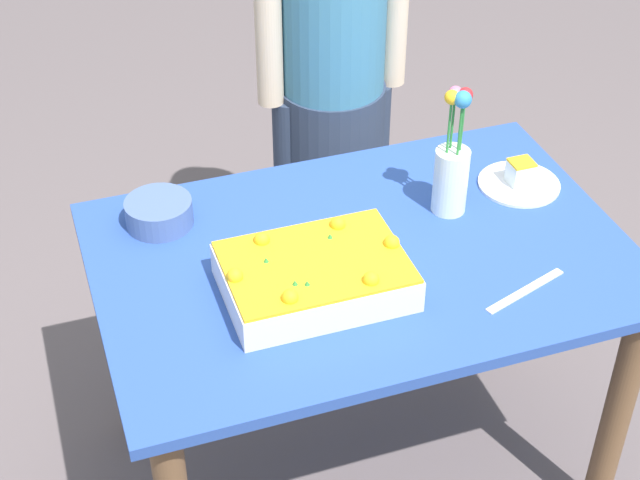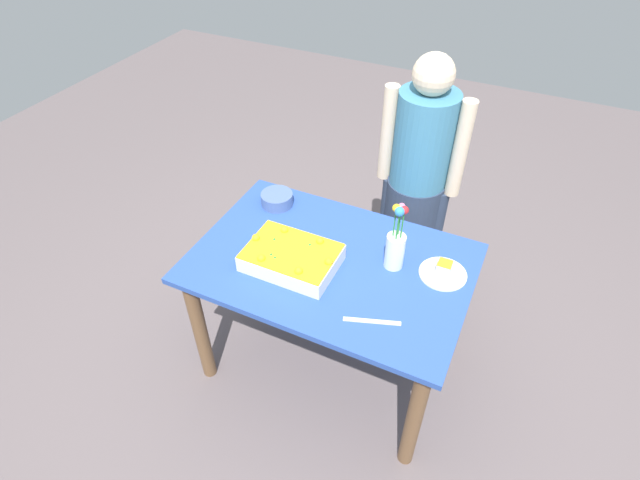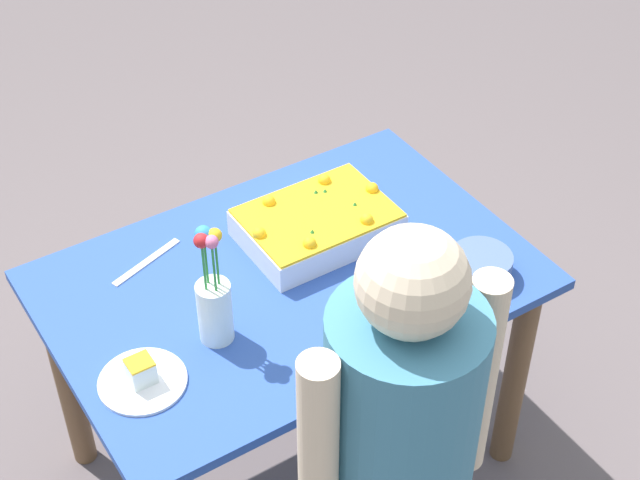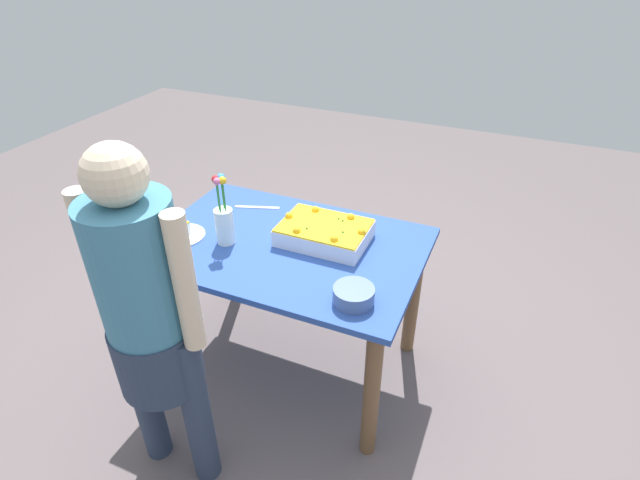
{
  "view_description": "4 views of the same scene",
  "coord_description": "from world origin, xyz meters",
  "px_view_note": "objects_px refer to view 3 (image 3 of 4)",
  "views": [
    {
      "loc": [
        0.68,
        1.68,
        2.18
      ],
      "look_at": [
        0.1,
        -0.02,
        0.8
      ],
      "focal_mm": 55.0,
      "sensor_mm": 36.0,
      "label": 1
    },
    {
      "loc": [
        -0.65,
        1.5,
        2.33
      ],
      "look_at": [
        0.07,
        -0.02,
        0.85
      ],
      "focal_mm": 28.0,
      "sensor_mm": 36.0,
      "label": 2
    },
    {
      "loc": [
        -0.96,
        -1.65,
        2.5
      ],
      "look_at": [
        0.09,
        -0.01,
        0.85
      ],
      "focal_mm": 55.0,
      "sensor_mm": 36.0,
      "label": 3
    },
    {
      "loc": [
        0.91,
        -1.71,
        2.02
      ],
      "look_at": [
        0.14,
        0.06,
        0.78
      ],
      "focal_mm": 28.0,
      "sensor_mm": 36.0,
      "label": 4
    }
  ],
  "objects_px": {
    "flower_vase": "(214,302)",
    "fruit_bowl": "(481,265)",
    "serving_plate_with_slice": "(142,377)",
    "sheet_cake": "(317,224)",
    "person_standing": "(396,476)",
    "cake_knife": "(147,262)"
  },
  "relations": [
    {
      "from": "cake_knife",
      "to": "person_standing",
      "type": "relative_size",
      "value": 0.16
    },
    {
      "from": "sheet_cake",
      "to": "person_standing",
      "type": "height_order",
      "value": "person_standing"
    },
    {
      "from": "serving_plate_with_slice",
      "to": "flower_vase",
      "type": "relative_size",
      "value": 0.62
    },
    {
      "from": "flower_vase",
      "to": "fruit_bowl",
      "type": "relative_size",
      "value": 2.07
    },
    {
      "from": "serving_plate_with_slice",
      "to": "person_standing",
      "type": "relative_size",
      "value": 0.14
    },
    {
      "from": "serving_plate_with_slice",
      "to": "sheet_cake",
      "type": "bearing_deg",
      "value": 19.89
    },
    {
      "from": "serving_plate_with_slice",
      "to": "cake_knife",
      "type": "bearing_deg",
      "value": 63.89
    },
    {
      "from": "sheet_cake",
      "to": "fruit_bowl",
      "type": "distance_m",
      "value": 0.46
    },
    {
      "from": "sheet_cake",
      "to": "person_standing",
      "type": "bearing_deg",
      "value": -111.95
    },
    {
      "from": "serving_plate_with_slice",
      "to": "flower_vase",
      "type": "bearing_deg",
      "value": 9.96
    },
    {
      "from": "flower_vase",
      "to": "person_standing",
      "type": "height_order",
      "value": "person_standing"
    },
    {
      "from": "sheet_cake",
      "to": "person_standing",
      "type": "relative_size",
      "value": 0.27
    },
    {
      "from": "serving_plate_with_slice",
      "to": "fruit_bowl",
      "type": "height_order",
      "value": "serving_plate_with_slice"
    },
    {
      "from": "cake_knife",
      "to": "person_standing",
      "type": "xyz_separation_m",
      "value": [
        0.11,
        -0.97,
        0.09
      ]
    },
    {
      "from": "flower_vase",
      "to": "fruit_bowl",
      "type": "bearing_deg",
      "value": -14.08
    },
    {
      "from": "serving_plate_with_slice",
      "to": "fruit_bowl",
      "type": "distance_m",
      "value": 0.92
    },
    {
      "from": "sheet_cake",
      "to": "cake_knife",
      "type": "xyz_separation_m",
      "value": [
        -0.44,
        0.15,
        -0.04
      ]
    },
    {
      "from": "serving_plate_with_slice",
      "to": "person_standing",
      "type": "xyz_separation_m",
      "value": [
        0.3,
        -0.59,
        0.08
      ]
    },
    {
      "from": "sheet_cake",
      "to": "person_standing",
      "type": "distance_m",
      "value": 0.88
    },
    {
      "from": "sheet_cake",
      "to": "fruit_bowl",
      "type": "bearing_deg",
      "value": -52.68
    },
    {
      "from": "cake_knife",
      "to": "fruit_bowl",
      "type": "distance_m",
      "value": 0.89
    },
    {
      "from": "sheet_cake",
      "to": "flower_vase",
      "type": "xyz_separation_m",
      "value": [
        -0.41,
        -0.19,
        0.07
      ]
    }
  ]
}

